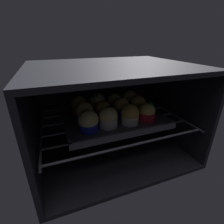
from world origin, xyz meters
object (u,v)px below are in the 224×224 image
Objects in this scene: muffin_row1_col1 at (103,111)px; muffin_row2_col0 at (79,106)px; muffin_row2_col3 at (130,99)px; muffin_row0_col3 at (147,112)px; muffin_row1_col3 at (138,105)px; muffin_row0_col0 at (88,121)px; muffin_row1_col0 at (85,113)px; muffin_row1_col2 at (121,107)px; muffin_row2_col2 at (114,102)px; muffin_row2_col1 at (98,103)px; baking_tray at (112,118)px; muffin_row0_col2 at (130,115)px; muffin_row0_col1 at (108,118)px.

muffin_row1_col1 is 10.84cm from muffin_row2_col0.
muffin_row0_col3 is at bearing -90.50° from muffin_row2_col3.
muffin_row2_col3 is at bearing 91.49° from muffin_row1_col3.
muffin_row0_col0 is 7.20cm from muffin_row1_col0.
muffin_row2_col2 is at bearing 89.30° from muffin_row1_col2.
muffin_row0_col3 reaches higher than muffin_row2_col2.
muffin_row2_col1 reaches higher than muffin_row2_col0.
muffin_row2_col1 is (-7.64, 7.55, 0.30)cm from muffin_row1_col2.
muffin_row2_col1 is at bearing 116.08° from baking_tray.
muffin_row1_col3 is at bearing -88.51° from muffin_row2_col3.
muffin_row0_col2 and muffin_row2_col0 have the same top height.
muffin_row1_col3 is at bearing 46.28° from muffin_row0_col2.
muffin_row2_col2 is (-7.64, 7.34, -0.29)cm from muffin_row1_col3.
muffin_row1_col0 is at bearing 134.97° from muffin_row0_col1.
muffin_row0_col2 is at bearing -26.30° from muffin_row1_col0.
muffin_row0_col1 reaches higher than muffin_row0_col0.
muffin_row2_col2 is at bearing 44.58° from muffin_row1_col1.
baking_tray is 5.32cm from muffin_row1_col1.
muffin_row2_col0 is at bearing 136.08° from muffin_row0_col2.
muffin_row0_col0 is at bearing -161.47° from muffin_row1_col3.
muffin_row0_col3 is 0.97× the size of muffin_row1_col3.
muffin_row2_col3 is (7.44, 15.10, -0.01)cm from muffin_row0_col2.
muffin_row0_col3 is 0.95× the size of muffin_row2_col3.
muffin_row0_col2 reaches higher than muffin_row1_col1.
muffin_row1_col1 is at bearing -90.87° from muffin_row2_col1.
muffin_row2_col0 is (-0.26, 14.85, 0.14)cm from muffin_row0_col0.
muffin_row1_col3 reaches higher than baking_tray.
muffin_row0_col1 is 15.53cm from muffin_row0_col3.
baking_tray is 5.43× the size of muffin_row2_col2.
muffin_row0_col3 is 16.81cm from muffin_row1_col1.
muffin_row1_col0 is (0.37, 7.19, 0.18)cm from muffin_row0_col0.
muffin_row2_col3 is (11.48, 7.29, 3.92)cm from baking_tray.
muffin_row1_col1 is at bearing -176.60° from baking_tray.
baking_tray is 5.31× the size of muffin_row1_col1.
muffin_row2_col1 is at bearing 63.13° from muffin_row0_col0.
muffin_row2_col1 reaches higher than muffin_row0_col3.
muffin_row1_col3 reaches higher than muffin_row1_col1.
muffin_row1_col0 is 23.75cm from muffin_row2_col3.
muffin_row2_col3 is at bearing 43.90° from muffin_row1_col2.
muffin_row1_col0 is 7.69cm from muffin_row2_col0.
baking_tray is 14.05cm from muffin_row0_col3.
muffin_row2_col1 is at bearing 179.50° from muffin_row2_col2.
baking_tray is at bearing 3.40° from muffin_row1_col1.
muffin_row1_col2 is (15.31, 7.59, 0.02)cm from muffin_row0_col0.
muffin_row2_col1 is (7.92, 0.28, 0.19)cm from muffin_row2_col0.
muffin_row0_col2 is 1.06× the size of muffin_row0_col3.
muffin_row1_col1 is 7.82cm from muffin_row2_col1.
baking_tray is 9.64cm from muffin_row0_col2.
muffin_row0_col1 is 9.67cm from muffin_row1_col0.
muffin_row2_col2 reaches higher than baking_tray.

